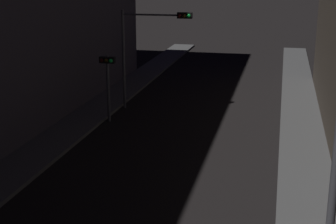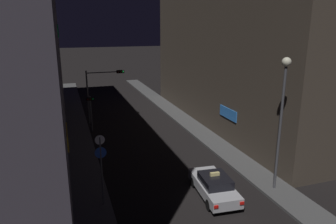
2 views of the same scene
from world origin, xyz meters
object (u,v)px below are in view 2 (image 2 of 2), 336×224
Objects in this scene: taxi at (214,186)px; traffic_light_overhead at (101,85)px; traffic_light_left_kerb at (91,106)px; street_lamp_near_block at (283,101)px; sign_pole_left at (101,164)px.

taxi is 18.31m from traffic_light_overhead.
taxi is 15.97m from traffic_light_left_kerb.
street_lamp_near_block reaches higher than traffic_light_left_kerb.
traffic_light_overhead is 19.91m from street_lamp_near_block.
street_lamp_near_block is at bearing -8.31° from sign_pole_left.
sign_pole_left is at bearing 171.19° from taxi.
taxi is 1.10× the size of sign_pole_left.
traffic_light_overhead is at bearing 82.69° from sign_pole_left.
traffic_light_left_kerb reaches higher than taxi.
sign_pole_left is (-2.12, -16.48, -1.34)m from traffic_light_overhead.
sign_pole_left reaches higher than traffic_light_left_kerb.
traffic_light_left_kerb is at bearing 111.40° from taxi.
traffic_light_left_kerb is at bearing 87.19° from sign_pole_left.
street_lamp_near_block reaches higher than taxi.
street_lamp_near_block reaches higher than sign_pole_left.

